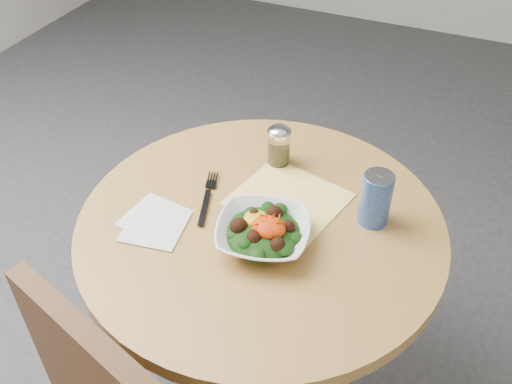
% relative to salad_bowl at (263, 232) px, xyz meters
% --- Properties ---
extents(table, '(0.90, 0.90, 0.75)m').
position_rel_salad_bowl_xyz_m(table, '(-0.03, 0.07, -0.23)').
color(table, black).
rests_on(table, ground).
extents(cloth_napkin, '(0.31, 0.29, 0.00)m').
position_rel_salad_bowl_xyz_m(cloth_napkin, '(0.00, 0.16, -0.03)').
color(cloth_napkin, yellow).
rests_on(cloth_napkin, table).
extents(paper_napkins, '(0.18, 0.18, 0.00)m').
position_rel_salad_bowl_xyz_m(paper_napkins, '(-0.27, -0.05, -0.03)').
color(paper_napkins, silver).
rests_on(paper_napkins, table).
extents(salad_bowl, '(0.26, 0.26, 0.08)m').
position_rel_salad_bowl_xyz_m(salad_bowl, '(0.00, 0.00, 0.00)').
color(salad_bowl, silver).
rests_on(salad_bowl, table).
extents(fork, '(0.08, 0.21, 0.00)m').
position_rel_salad_bowl_xyz_m(fork, '(-0.19, 0.09, -0.02)').
color(fork, black).
rests_on(fork, table).
extents(spice_shaker, '(0.06, 0.06, 0.12)m').
position_rel_salad_bowl_xyz_m(spice_shaker, '(-0.08, 0.30, 0.03)').
color(spice_shaker, silver).
rests_on(spice_shaker, table).
extents(beverage_can, '(0.07, 0.07, 0.14)m').
position_rel_salad_bowl_xyz_m(beverage_can, '(0.22, 0.17, 0.04)').
color(beverage_can, navy).
rests_on(beverage_can, table).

